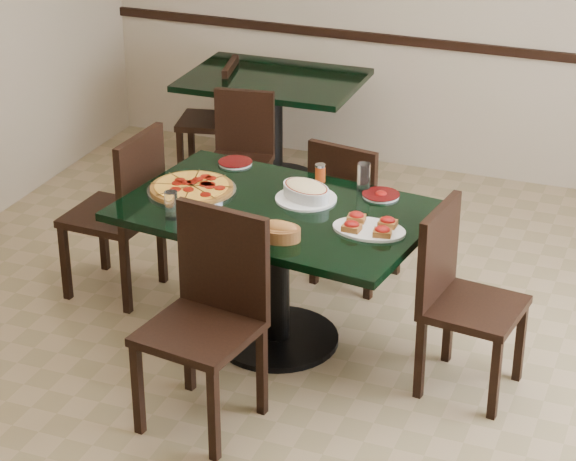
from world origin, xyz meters
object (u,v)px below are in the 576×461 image
at_px(main_table, 277,241).
at_px(lasagna_casserole, 306,191).
at_px(chair_far, 350,206).
at_px(bruschetta_platter, 369,226).
at_px(chair_near, 210,307).
at_px(back_chair_near, 241,150).
at_px(back_table, 273,110).
at_px(chair_left, 125,205).
at_px(back_chair_left, 218,113).
at_px(chair_right, 458,290).
at_px(pepperoni_pizza, 192,188).
at_px(bread_basket, 278,231).

height_order(main_table, lasagna_casserole, lasagna_casserole).
height_order(chair_far, lasagna_casserole, chair_far).
bearing_deg(bruschetta_platter, lasagna_casserole, 153.05).
bearing_deg(chair_near, chair_far, 90.93).
bearing_deg(back_chair_near, back_table, 82.40).
xyz_separation_m(back_table, chair_left, (-0.17, -1.72, 0.01)).
distance_m(back_table, back_chair_near, 0.57).
bearing_deg(back_chair_left, bruschetta_platter, 27.84).
relative_size(chair_right, back_chair_left, 1.13).
height_order(chair_right, pepperoni_pizza, chair_right).
relative_size(chair_near, chair_left, 1.04).
distance_m(chair_near, back_chair_near, 2.17).
height_order(chair_far, chair_near, chair_near).
xyz_separation_m(chair_right, lasagna_casserole, (-0.83, 0.20, 0.29)).
relative_size(chair_far, pepperoni_pizza, 1.92).
xyz_separation_m(chair_near, chair_right, (0.97, 0.63, -0.05)).
distance_m(chair_left, bread_basket, 1.22).
xyz_separation_m(chair_right, back_chair_near, (-1.70, 1.40, -0.06)).
bearing_deg(chair_near, bread_basket, 73.37).
xyz_separation_m(chair_left, back_chair_near, (0.18, 1.16, -0.09)).
relative_size(chair_right, bruschetta_platter, 2.50).
bearing_deg(back_chair_near, back_chair_left, 117.70).
relative_size(back_chair_near, pepperoni_pizza, 1.79).
bearing_deg(back_table, bread_basket, -68.38).
bearing_deg(pepperoni_pizza, bruschetta_platter, -7.02).
bearing_deg(chair_right, back_table, 48.30).
height_order(lasagna_casserole, bruschetta_platter, lasagna_casserole).
xyz_separation_m(back_chair_near, bread_basket, (0.91, -1.66, 0.34)).
bearing_deg(back_table, back_chair_near, -89.79).
relative_size(main_table, back_chair_left, 1.96).
xyz_separation_m(pepperoni_pizza, bruschetta_platter, (0.97, -0.12, 0.01)).
height_order(back_table, back_chair_near, back_chair_near).
distance_m(chair_left, back_chair_near, 1.18).
xyz_separation_m(chair_left, lasagna_casserole, (1.05, -0.04, 0.26)).
xyz_separation_m(back_table, bruschetta_platter, (1.28, -1.99, 0.25)).
xyz_separation_m(chair_left, pepperoni_pizza, (0.48, -0.15, 0.24)).
xyz_separation_m(back_table, bread_basket, (0.92, -2.22, 0.27)).
height_order(chair_left, bruschetta_platter, chair_left).
bearing_deg(chair_near, back_chair_left, 122.28).
bearing_deg(bruschetta_platter, chair_far, 116.40).
bearing_deg(back_chair_left, chair_left, -4.38).
height_order(back_chair_left, lasagna_casserole, lasagna_casserole).
bearing_deg(back_table, bruschetta_platter, -58.09).
height_order(chair_near, bruschetta_platter, chair_near).
relative_size(back_table, bruschetta_platter, 3.14).
bearing_deg(pepperoni_pizza, chair_near, -59.42).
bearing_deg(bread_basket, bruschetta_platter, 28.22).
distance_m(chair_right, chair_left, 1.89).
bearing_deg(bruschetta_platter, chair_right, 6.33).
bearing_deg(back_chair_left, chair_near, 11.47).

